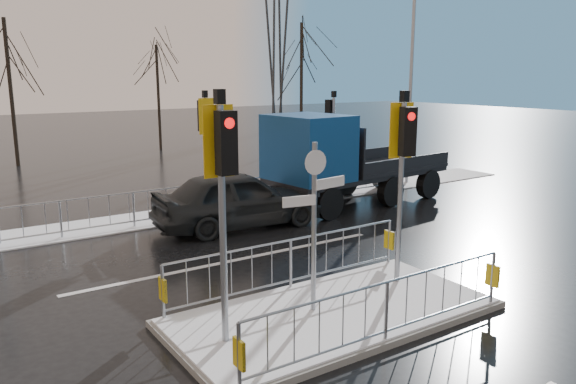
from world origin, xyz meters
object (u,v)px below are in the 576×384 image
car_far_lane (238,199)px  street_lamp_right (413,73)px  flatbed_truck (330,159)px  traffic_island (332,297)px

car_far_lane → street_lamp_right: size_ratio=0.61×
flatbed_truck → street_lamp_right: 6.30m
car_far_lane → street_lamp_right: bearing=-72.6°
car_far_lane → street_lamp_right: 9.93m
flatbed_truck → street_lamp_right: bearing=17.9°
traffic_island → street_lamp_right: street_lamp_right is taller
flatbed_truck → street_lamp_right: size_ratio=0.87×
car_far_lane → flatbed_truck: (3.63, 0.39, 0.82)m
traffic_island → flatbed_truck: 8.60m
flatbed_truck → car_far_lane: bearing=-173.9°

